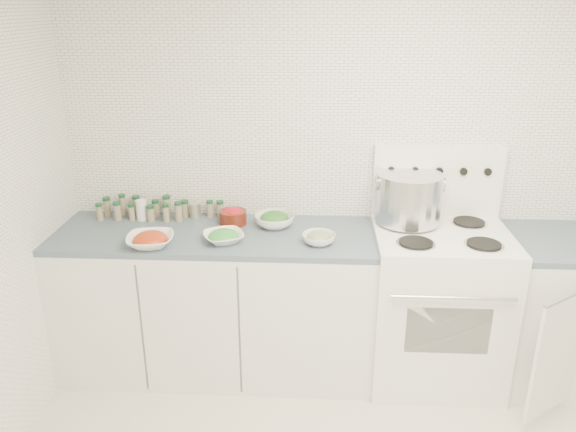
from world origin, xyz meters
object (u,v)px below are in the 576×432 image
(stove, at_px, (436,300))
(bowl_tomato, at_px, (150,240))
(stock_pot, at_px, (409,196))
(bowl_snowpea, at_px, (224,237))

(stove, height_order, bowl_tomato, stove)
(stove, distance_m, stock_pot, 0.64)
(bowl_tomato, height_order, bowl_snowpea, bowl_tomato)
(bowl_snowpea, bearing_deg, stock_pot, 13.94)
(stock_pot, bearing_deg, stove, -36.76)
(stock_pot, bearing_deg, bowl_snowpea, -166.06)
(stove, xyz_separation_m, bowl_snowpea, (-1.23, -0.12, 0.43))
(stove, distance_m, bowl_tomato, 1.69)
(stove, distance_m, bowl_snowpea, 1.31)
(bowl_snowpea, bearing_deg, stove, 5.70)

